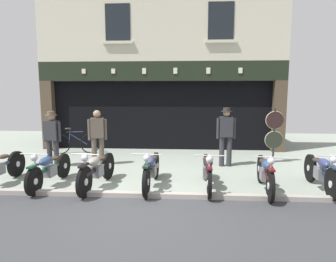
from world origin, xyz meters
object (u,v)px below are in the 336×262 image
Objects in this scene: motorcycle_far_right at (321,171)px; salesman_right at (226,134)px; motorcycle_center at (151,169)px; motorcycle_center_left at (97,169)px; motorcycle_left at (49,169)px; tyre_sign_pole at (274,131)px; motorcycle_right at (265,172)px; salesman_left at (52,136)px; motorcycle_center_right at (207,170)px; leaning_bicycle at (75,143)px; advert_board_near at (100,98)px; shopkeeper_center at (98,135)px.

salesman_right reaches higher than motorcycle_far_right.
motorcycle_center_left is at bearing 7.19° from motorcycle_center.
motorcycle_left is at bearing 4.24° from motorcycle_far_right.
motorcycle_center is at bearing -174.60° from motorcycle_left.
tyre_sign_pole is (5.92, 2.70, 0.59)m from motorcycle_left.
salesman_left is at bearing -12.11° from motorcycle_right.
leaning_bicycle is at bearing -38.35° from motorcycle_center_right.
leaning_bicycle is (-7.03, 3.59, -0.06)m from motorcycle_far_right.
motorcycle_center is 2.57m from motorcycle_right.
motorcycle_center_right is (1.29, -0.00, -0.01)m from motorcycle_center.
tyre_sign_pole is at bearing -103.68° from motorcycle_right.
salesman_right is 5.28m from advert_board_near.
tyre_sign_pole is at bearing -144.11° from motorcycle_center_left.
salesman_right is at bearing -69.53° from motorcycle_right.
motorcycle_center is (2.40, 0.08, 0.01)m from motorcycle_left.
advert_board_near is (-6.38, 4.63, 1.50)m from motorcycle_far_right.
motorcycle_far_right is 6.02m from shopkeeper_center.
shopkeeper_center is (-5.68, 1.93, 0.49)m from motorcycle_far_right.
leaning_bicycle is at bearing -74.38° from motorcycle_left.
motorcycle_center_left is at bearing 93.77° from shopkeeper_center.
salesman_right reaches higher than motorcycle_right.
salesman_right reaches higher than leaning_bicycle.
salesman_left is (-5.68, 1.79, 0.48)m from motorcycle_right.
motorcycle_center_right is 6.22m from advert_board_near.
motorcycle_right is (4.97, -0.06, 0.01)m from motorcycle_left.
leaning_bicycle is at bearing -80.77° from salesman_left.
motorcycle_center is 1.03× the size of motorcycle_center_right.
tyre_sign_pole is 0.99× the size of leaning_bicycle.
motorcycle_far_right is at bearing -83.18° from tyre_sign_pole.
motorcycle_center is at bearing -61.22° from advert_board_near.
motorcycle_far_right reaches higher than motorcycle_center.
salesman_left is 1.64× the size of advert_board_near.
shopkeeper_center is at bearing 0.05° from salesman_right.
shopkeeper_center reaches higher than leaning_bicycle.
salesman_left is at bearing -64.25° from motorcycle_left.
motorcycle_center is at bearing 29.93° from leaning_bicycle.
advert_board_near is (0.56, 2.99, 1.03)m from salesman_left.
motorcycle_center_right is 1.19× the size of tyre_sign_pole.
advert_board_near is at bearing -31.63° from salesman_right.
salesman_right reaches higher than tyre_sign_pole.
advert_board_near is at bearing -68.64° from motorcycle_center_left.
motorcycle_far_right is at bearing -175.63° from motorcycle_left.
leaning_bicycle is (-1.94, 3.72, -0.06)m from motorcycle_center_left.
salesman_right reaches higher than motorcycle_left.
advert_board_near reaches higher than motorcycle_left.
motorcycle_right is at bearing -177.14° from motorcycle_left.
motorcycle_left is 4.91m from salesman_right.
motorcycle_right is (2.57, -0.14, -0.00)m from motorcycle_center.
motorcycle_center is at bearing -168.87° from motorcycle_center_left.
motorcycle_center is at bearing 3.59° from motorcycle_far_right.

